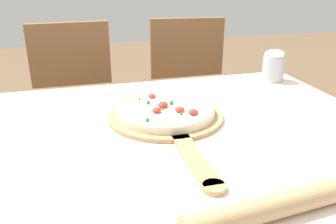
{
  "coord_description": "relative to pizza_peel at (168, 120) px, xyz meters",
  "views": [
    {
      "loc": [
        -0.27,
        -0.82,
        1.14
      ],
      "look_at": [
        -0.02,
        0.08,
        0.76
      ],
      "focal_mm": 38.0,
      "sensor_mm": 36.0,
      "label": 1
    }
  ],
  "objects": [
    {
      "name": "pizza",
      "position": [
        0.0,
        0.03,
        0.02
      ],
      "size": [
        0.29,
        0.29,
        0.03
      ],
      "color": "beige",
      "rests_on": "pizza_peel"
    },
    {
      "name": "chair_left",
      "position": [
        -0.26,
        0.75,
        -0.21
      ],
      "size": [
        0.41,
        0.41,
        0.9
      ],
      "rotation": [
        0.0,
        0.0,
        0.03
      ],
      "color": "brown",
      "rests_on": "ground_plane"
    },
    {
      "name": "towel_cloth",
      "position": [
        0.02,
        -0.08,
        -0.01
      ],
      "size": [
        1.16,
        0.96,
        0.0
      ],
      "color": "silver",
      "rests_on": "dining_table"
    },
    {
      "name": "rolling_pin",
      "position": [
        0.05,
        -0.46,
        0.02
      ],
      "size": [
        0.41,
        0.08,
        0.05
      ],
      "rotation": [
        0.0,
        0.0,
        0.1
      ],
      "color": "tan",
      "rests_on": "towel_cloth"
    },
    {
      "name": "chair_right",
      "position": [
        0.32,
        0.75,
        -0.21
      ],
      "size": [
        0.44,
        0.44,
        0.9
      ],
      "rotation": [
        0.0,
        0.0,
        -0.12
      ],
      "color": "brown",
      "rests_on": "ground_plane"
    },
    {
      "name": "pizza_peel",
      "position": [
        0.0,
        0.0,
        0.0
      ],
      "size": [
        0.34,
        0.58,
        0.01
      ],
      "color": "tan",
      "rests_on": "towel_cloth"
    },
    {
      "name": "flour_cup",
      "position": [
        0.5,
        0.28,
        0.06
      ],
      "size": [
        0.08,
        0.08,
        0.12
      ],
      "color": "#B2B7BC",
      "rests_on": "towel_cloth"
    },
    {
      "name": "dining_table",
      "position": [
        0.02,
        -0.08,
        -0.11
      ],
      "size": [
        1.24,
        1.04,
        0.72
      ],
      "color": "brown",
      "rests_on": "ground_plane"
    }
  ]
}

